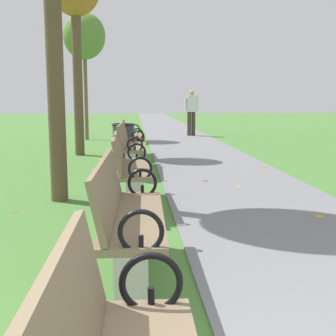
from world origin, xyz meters
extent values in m
cube|color=slate|center=(1.14, 18.00, 0.01)|extent=(2.28, 44.00, 0.02)
torus|color=black|center=(-0.38, 0.78, 0.59)|extent=(0.27, 0.03, 0.27)
cylinder|color=black|center=(-0.38, 0.78, 0.51)|extent=(0.03, 0.03, 0.12)
cube|color=#7A664C|center=(-0.45, 2.28, 0.47)|extent=(0.48, 1.61, 0.05)
cube|color=#7A664C|center=(-0.64, 2.28, 0.70)|extent=(0.16, 1.60, 0.40)
cube|color=#A8A59E|center=(-0.47, 1.54, 0.23)|extent=(0.20, 0.13, 0.45)
cube|color=#A8A59E|center=(-0.43, 3.02, 0.23)|extent=(0.20, 0.13, 0.45)
torus|color=black|center=(-0.41, 1.52, 0.59)|extent=(0.27, 0.04, 0.27)
cylinder|color=black|center=(-0.41, 1.52, 0.51)|extent=(0.03, 0.03, 0.12)
torus|color=black|center=(-0.37, 3.04, 0.59)|extent=(0.27, 0.04, 0.27)
cylinder|color=black|center=(-0.37, 3.04, 0.51)|extent=(0.03, 0.03, 0.12)
cube|color=#7A664C|center=(-0.45, 4.63, 0.47)|extent=(0.47, 1.61, 0.05)
cube|color=#7A664C|center=(-0.64, 4.63, 0.70)|extent=(0.15, 1.60, 0.40)
cube|color=#A8A59E|center=(-0.44, 3.89, 0.23)|extent=(0.20, 0.12, 0.45)
cube|color=#A8A59E|center=(-0.46, 5.37, 0.23)|extent=(0.20, 0.12, 0.45)
torus|color=black|center=(-0.38, 3.87, 0.59)|extent=(0.27, 0.03, 0.27)
cylinder|color=black|center=(-0.38, 3.87, 0.51)|extent=(0.03, 0.03, 0.12)
torus|color=black|center=(-0.40, 5.39, 0.59)|extent=(0.27, 0.03, 0.27)
cylinder|color=black|center=(-0.40, 5.39, 0.51)|extent=(0.03, 0.03, 0.12)
cube|color=#7A664C|center=(-0.45, 7.21, 0.47)|extent=(0.51, 1.62, 0.05)
cube|color=#7A664C|center=(-0.64, 7.22, 0.70)|extent=(0.19, 1.60, 0.40)
cube|color=#A8A59E|center=(-0.48, 6.47, 0.23)|extent=(0.21, 0.13, 0.45)
cube|color=#A8A59E|center=(-0.42, 7.95, 0.23)|extent=(0.21, 0.13, 0.45)
torus|color=black|center=(-0.42, 6.45, 0.59)|extent=(0.27, 0.04, 0.27)
cylinder|color=black|center=(-0.42, 6.45, 0.51)|extent=(0.03, 0.03, 0.12)
torus|color=black|center=(-0.36, 7.97, 0.59)|extent=(0.27, 0.04, 0.27)
cylinder|color=black|center=(-0.36, 7.97, 0.51)|extent=(0.03, 0.03, 0.12)
cube|color=#7A664C|center=(-0.45, 9.41, 0.47)|extent=(0.49, 1.61, 0.05)
cube|color=#7A664C|center=(-0.64, 9.41, 0.70)|extent=(0.18, 1.60, 0.40)
cube|color=#A8A59E|center=(-0.43, 8.67, 0.23)|extent=(0.20, 0.13, 0.45)
cube|color=#A8A59E|center=(-0.47, 10.15, 0.23)|extent=(0.20, 0.13, 0.45)
torus|color=black|center=(-0.36, 8.65, 0.59)|extent=(0.27, 0.04, 0.27)
cylinder|color=black|center=(-0.36, 8.65, 0.51)|extent=(0.03, 0.03, 0.12)
torus|color=black|center=(-0.42, 10.17, 0.59)|extent=(0.27, 0.04, 0.27)
cylinder|color=black|center=(-0.42, 10.17, 0.51)|extent=(0.03, 0.03, 0.12)
cylinder|color=brown|center=(-1.44, 5.01, 1.80)|extent=(0.22, 0.22, 3.59)
cylinder|color=brown|center=(-1.73, 9.93, 1.72)|extent=(0.22, 0.22, 3.44)
cylinder|color=brown|center=(-1.98, 14.07, 1.43)|extent=(0.12, 0.12, 2.86)
ellipsoid|color=#5B8438|center=(-1.98, 14.07, 3.33)|extent=(1.34, 1.34, 1.48)
cylinder|color=#3D3328|center=(1.57, 15.22, 0.45)|extent=(0.14, 0.14, 0.85)
cylinder|color=#3D3328|center=(1.72, 15.25, 0.45)|extent=(0.14, 0.14, 0.85)
cube|color=white|center=(1.64, 15.24, 1.15)|extent=(0.38, 0.28, 0.56)
sphere|color=tan|center=(1.64, 15.24, 1.54)|extent=(0.20, 0.20, 0.20)
cylinder|color=white|center=(1.43, 15.19, 1.15)|extent=(0.09, 0.09, 0.52)
cylinder|color=white|center=(1.86, 15.28, 1.15)|extent=(0.09, 0.09, 0.52)
cylinder|color=#38383D|center=(-0.65, 8.34, 0.40)|extent=(0.44, 0.44, 0.80)
torus|color=black|center=(-0.65, 8.34, 0.82)|extent=(0.48, 0.48, 0.04)
cylinder|color=gold|center=(-1.88, 8.79, 0.00)|extent=(0.12, 0.12, 0.00)
cylinder|color=brown|center=(-1.87, 4.38, 0.00)|extent=(0.13, 0.13, 0.00)
cylinder|color=#93511E|center=(-0.92, 3.05, 0.00)|extent=(0.11, 0.11, 0.00)
cylinder|color=gold|center=(-1.18, 9.06, 0.00)|extent=(0.12, 0.12, 0.00)
cylinder|color=#BC842D|center=(2.07, 7.54, 0.02)|extent=(0.13, 0.13, 0.00)
cylinder|color=gold|center=(1.13, 5.57, 0.02)|extent=(0.12, 0.12, 0.00)
cylinder|color=#93511E|center=(0.38, 11.78, 0.02)|extent=(0.07, 0.07, 0.00)
cylinder|color=#BC842D|center=(2.00, 7.24, 0.02)|extent=(0.12, 0.12, 0.00)
cylinder|color=brown|center=(0.72, 6.18, 0.02)|extent=(0.14, 0.14, 0.00)
cylinder|color=gold|center=(1.65, 3.83, 0.02)|extent=(0.13, 0.13, 0.00)
cylinder|color=gold|center=(-1.76, 12.05, 0.00)|extent=(0.09, 0.09, 0.00)
cylinder|color=#BC842D|center=(-0.59, 10.58, 0.00)|extent=(0.12, 0.12, 0.00)
cylinder|color=brown|center=(-2.27, 6.92, 0.00)|extent=(0.11, 0.11, 0.00)
cylinder|color=#93511E|center=(0.44, 10.90, 0.02)|extent=(0.14, 0.14, 0.00)
cylinder|color=brown|center=(-2.02, 9.68, 0.00)|extent=(0.08, 0.08, 0.00)
camera|label=1|loc=(-0.45, -0.99, 1.35)|focal=48.28mm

